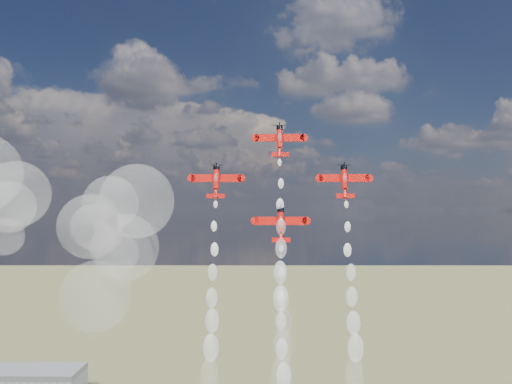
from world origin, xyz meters
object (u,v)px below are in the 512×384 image
object	(u,v)px
plane_left	(216,181)
plane_slot	(281,224)
hangar	(35,381)
plane_lead	(280,140)
plane_right	(345,181)

from	to	relation	value
plane_left	plane_slot	xyz separation A→B (m)	(15.90, -3.54, -10.56)
hangar	plane_left	xyz separation A→B (m)	(114.80, -169.58, 101.91)
hangar	plane_lead	distance (m)	239.38
plane_lead	plane_slot	bearing A→B (deg)	-90.00
hangar	plane_slot	world-z (taller)	plane_slot
plane_lead	plane_right	xyz separation A→B (m)	(15.90, -3.54, -10.56)
plane_left	plane_lead	bearing A→B (deg)	12.54
plane_lead	plane_left	size ratio (longest dim) A/B	1.00
plane_left	plane_right	size ratio (longest dim) A/B	1.00
plane_left	plane_slot	bearing A→B (deg)	-12.54
plane_left	plane_right	bearing A→B (deg)	0.00
hangar	plane_slot	xyz separation A→B (m)	(130.70, -173.12, 91.35)
plane_lead	plane_right	size ratio (longest dim) A/B	1.00
plane_lead	plane_slot	size ratio (longest dim) A/B	1.00
plane_left	hangar	bearing A→B (deg)	124.10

